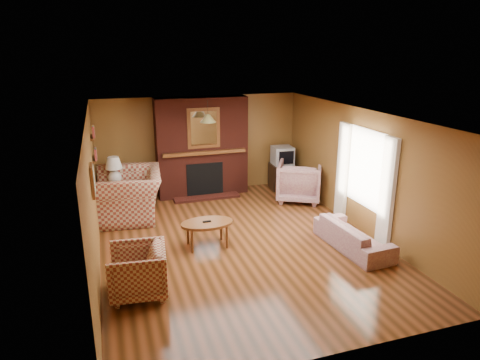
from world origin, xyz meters
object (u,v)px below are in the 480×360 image
object	(u,v)px
floral_sofa	(353,236)
tv_stand	(282,176)
plaid_armchair	(138,271)
plaid_loveseat	(129,194)
side_table	(117,197)
crt_tv	(282,155)
floral_armchair	(299,181)
fireplace	(202,148)
coffee_table	(207,225)
table_lamp	(114,169)

from	to	relation	value
floral_sofa	tv_stand	xyz separation A→B (m)	(0.15, 3.63, 0.08)
plaid_armchair	floral_sofa	bearing A→B (deg)	101.30
plaid_loveseat	side_table	distance (m)	0.57
floral_sofa	crt_tv	bearing A→B (deg)	-6.25
plaid_loveseat	crt_tv	size ratio (longest dim) A/B	2.98
floral_armchair	crt_tv	xyz separation A→B (m)	(-0.03, 0.96, 0.41)
crt_tv	fireplace	bearing A→B (deg)	174.70
side_table	tv_stand	bearing A→B (deg)	4.82
coffee_table	side_table	world-z (taller)	side_table
fireplace	plaid_loveseat	distance (m)	2.21
fireplace	tv_stand	xyz separation A→B (m)	(2.05, -0.18, -0.86)
fireplace	floral_armchair	size ratio (longest dim) A/B	2.35
plaid_loveseat	floral_sofa	world-z (taller)	plaid_loveseat
floral_sofa	crt_tv	size ratio (longest dim) A/B	3.20
floral_armchair	table_lamp	xyz separation A→B (m)	(-4.18, 0.62, 0.50)
plaid_armchair	coffee_table	xyz separation A→B (m)	(1.35, 1.26, 0.05)
fireplace	plaid_loveseat	size ratio (longest dim) A/B	1.54
plaid_loveseat	floral_armchair	distance (m)	3.93
tv_stand	plaid_loveseat	bearing A→B (deg)	-163.64
fireplace	floral_sofa	size ratio (longest dim) A/B	1.43
side_table	crt_tv	distance (m)	4.20
tv_stand	crt_tv	bearing A→B (deg)	-85.57
floral_sofa	side_table	xyz separation A→B (m)	(-4.00, 3.28, 0.07)
fireplace	plaid_armchair	world-z (taller)	fireplace
crt_tv	plaid_armchair	bearing A→B (deg)	-135.07
plaid_armchair	tv_stand	xyz separation A→B (m)	(4.00, 4.00, -0.05)
fireplace	crt_tv	bearing A→B (deg)	-5.30
floral_sofa	table_lamp	xyz separation A→B (m)	(-4.00, 3.28, 0.72)
plaid_armchair	table_lamp	xyz separation A→B (m)	(-0.15, 3.65, 0.59)
side_table	tv_stand	world-z (taller)	tv_stand
floral_armchair	coffee_table	bearing A→B (deg)	62.27
plaid_loveseat	side_table	world-z (taller)	plaid_loveseat
coffee_table	table_lamp	xyz separation A→B (m)	(-1.50, 2.39, 0.54)
table_lamp	crt_tv	distance (m)	4.17
plaid_armchair	crt_tv	size ratio (longest dim) A/B	1.58
tv_stand	crt_tv	size ratio (longest dim) A/B	1.23
table_lamp	side_table	bearing A→B (deg)	0.00
floral_armchair	fireplace	bearing A→B (deg)	-0.15
coffee_table	table_lamp	bearing A→B (deg)	122.08
floral_sofa	side_table	bearing A→B (deg)	46.77
plaid_loveseat	side_table	bearing A→B (deg)	-146.65
table_lamp	fireplace	bearing A→B (deg)	14.29
floral_sofa	tv_stand	size ratio (longest dim) A/B	2.60
floral_armchair	table_lamp	size ratio (longest dim) A/B	1.67
plaid_loveseat	plaid_armchair	bearing A→B (deg)	3.74
coffee_table	tv_stand	distance (m)	3.81
plaid_loveseat	tv_stand	bearing A→B (deg)	107.48
floral_armchair	tv_stand	bearing A→B (deg)	-59.37
table_lamp	crt_tv	bearing A→B (deg)	4.74
floral_sofa	coffee_table	distance (m)	2.66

